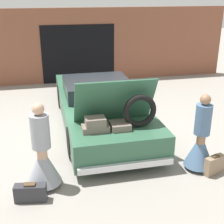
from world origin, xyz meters
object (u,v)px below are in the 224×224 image
suitcase_beside_left_person (31,193)px  person_left (43,158)px  person_right (200,143)px  suitcase_beside_right_person (214,165)px  car (100,105)px

suitcase_beside_left_person → person_left: bearing=59.5°
suitcase_beside_left_person → person_right: bearing=5.8°
person_right → suitcase_beside_right_person: bearing=-133.5°
suitcase_beside_left_person → suitcase_beside_right_person: 3.52m
suitcase_beside_right_person → person_right: bearing=127.4°
car → suitcase_beside_left_person: car is taller
person_left → suitcase_beside_right_person: (3.27, -0.34, -0.39)m
car → suitcase_beside_right_person: car is taller
car → person_left: size_ratio=3.30×
car → suitcase_beside_right_person: 3.39m
person_right → suitcase_beside_left_person: bearing=104.9°
person_left → suitcase_beside_left_person: size_ratio=2.90×
suitcase_beside_right_person → suitcase_beside_left_person: bearing=-178.8°
car → person_left: bearing=-121.1°
car → suitcase_beside_left_person: 3.48m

